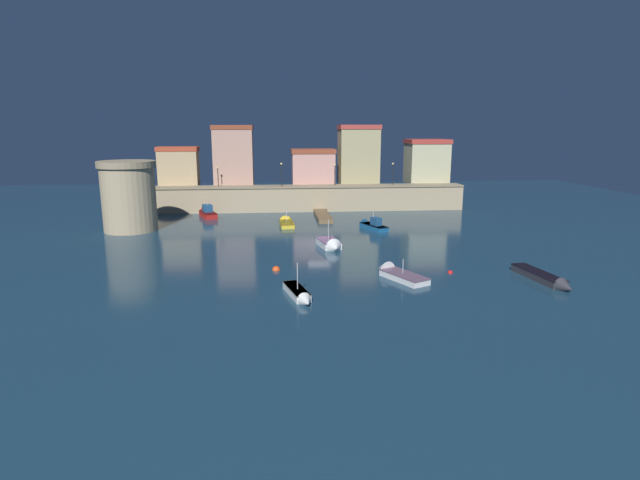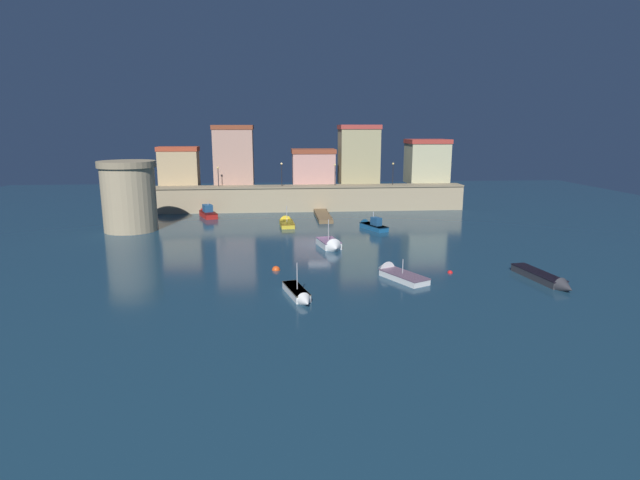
{
  "view_description": "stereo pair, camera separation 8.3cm",
  "coord_description": "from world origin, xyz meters",
  "px_view_note": "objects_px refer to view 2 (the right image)",
  "views": [
    {
      "loc": [
        -4.92,
        -56.59,
        12.97
      ],
      "look_at": [
        0.0,
        -1.16,
        0.65
      ],
      "focal_mm": 28.54,
      "sensor_mm": 36.0,
      "label": 1
    },
    {
      "loc": [
        -4.84,
        -56.6,
        12.97
      ],
      "look_at": [
        0.0,
        -1.16,
        0.65
      ],
      "focal_mm": 28.54,
      "sensor_mm": 36.0,
      "label": 2
    }
  ],
  "objects_px": {
    "mooring_buoy_0": "(276,270)",
    "mooring_buoy_1": "(450,273)",
    "fortress_tower": "(129,196)",
    "quay_lamp_2": "(335,171)",
    "moored_boat_3": "(207,213)",
    "moored_boat_6": "(299,294)",
    "moored_boat_0": "(545,278)",
    "quay_lamp_0": "(218,173)",
    "moored_boat_4": "(331,245)",
    "moored_boat_5": "(371,225)",
    "moored_boat_1": "(286,223)",
    "moored_boat_2": "(395,274)",
    "quay_lamp_3": "(393,170)",
    "quay_lamp_1": "(282,171)"
  },
  "relations": [
    {
      "from": "quay_lamp_0",
      "to": "mooring_buoy_1",
      "type": "bearing_deg",
      "value": -56.26
    },
    {
      "from": "mooring_buoy_0",
      "to": "mooring_buoy_1",
      "type": "relative_size",
      "value": 1.6
    },
    {
      "from": "moored_boat_1",
      "to": "moored_boat_2",
      "type": "height_order",
      "value": "moored_boat_1"
    },
    {
      "from": "moored_boat_4",
      "to": "mooring_buoy_0",
      "type": "xyz_separation_m",
      "value": [
        -6.03,
        -8.2,
        -0.42
      ]
    },
    {
      "from": "mooring_buoy_0",
      "to": "mooring_buoy_1",
      "type": "xyz_separation_m",
      "value": [
        15.86,
        -2.36,
        0.0
      ]
    },
    {
      "from": "fortress_tower",
      "to": "quay_lamp_1",
      "type": "bearing_deg",
      "value": 35.7
    },
    {
      "from": "fortress_tower",
      "to": "moored_boat_1",
      "type": "relative_size",
      "value": 1.65
    },
    {
      "from": "mooring_buoy_1",
      "to": "moored_boat_5",
      "type": "bearing_deg",
      "value": 99.07
    },
    {
      "from": "quay_lamp_3",
      "to": "moored_boat_4",
      "type": "distance_m",
      "value": 29.86
    },
    {
      "from": "quay_lamp_1",
      "to": "moored_boat_0",
      "type": "distance_m",
      "value": 46.37
    },
    {
      "from": "fortress_tower",
      "to": "quay_lamp_2",
      "type": "distance_m",
      "value": 31.47
    },
    {
      "from": "moored_boat_6",
      "to": "mooring_buoy_1",
      "type": "relative_size",
      "value": 11.31
    },
    {
      "from": "moored_boat_0",
      "to": "moored_boat_4",
      "type": "bearing_deg",
      "value": -137.61
    },
    {
      "from": "moored_boat_1",
      "to": "mooring_buoy_1",
      "type": "height_order",
      "value": "moored_boat_1"
    },
    {
      "from": "quay_lamp_0",
      "to": "moored_boat_1",
      "type": "relative_size",
      "value": 0.57
    },
    {
      "from": "moored_boat_4",
      "to": "moored_boat_5",
      "type": "bearing_deg",
      "value": 137.51
    },
    {
      "from": "moored_boat_1",
      "to": "moored_boat_6",
      "type": "relative_size",
      "value": 1.0
    },
    {
      "from": "quay_lamp_0",
      "to": "mooring_buoy_1",
      "type": "xyz_separation_m",
      "value": [
        24.63,
        -36.87,
        -6.07
      ]
    },
    {
      "from": "moored_boat_4",
      "to": "moored_boat_1",
      "type": "bearing_deg",
      "value": -173.86
    },
    {
      "from": "quay_lamp_3",
      "to": "moored_boat_2",
      "type": "bearing_deg",
      "value": -102.44
    },
    {
      "from": "moored_boat_5",
      "to": "mooring_buoy_1",
      "type": "bearing_deg",
      "value": 166.05
    },
    {
      "from": "quay_lamp_1",
      "to": "mooring_buoy_0",
      "type": "xyz_separation_m",
      "value": [
        -1.08,
        -34.51,
        -6.39
      ]
    },
    {
      "from": "fortress_tower",
      "to": "moored_boat_3",
      "type": "height_order",
      "value": "fortress_tower"
    },
    {
      "from": "moored_boat_3",
      "to": "moored_boat_1",
      "type": "bearing_deg",
      "value": -144.54
    },
    {
      "from": "quay_lamp_3",
      "to": "moored_boat_3",
      "type": "xyz_separation_m",
      "value": [
        -29.05,
        -4.23,
        -5.75
      ]
    },
    {
      "from": "moored_boat_0",
      "to": "mooring_buoy_1",
      "type": "xyz_separation_m",
      "value": [
        -7.15,
        3.54,
        -0.35
      ]
    },
    {
      "from": "quay_lamp_3",
      "to": "moored_boat_5",
      "type": "bearing_deg",
      "value": -112.38
    },
    {
      "from": "quay_lamp_0",
      "to": "moored_boat_3",
      "type": "height_order",
      "value": "quay_lamp_0"
    },
    {
      "from": "moored_boat_5",
      "to": "moored_boat_6",
      "type": "bearing_deg",
      "value": 135.49
    },
    {
      "from": "quay_lamp_2",
      "to": "moored_boat_1",
      "type": "relative_size",
      "value": 0.63
    },
    {
      "from": "mooring_buoy_1",
      "to": "moored_boat_3",
      "type": "bearing_deg",
      "value": 128.59
    },
    {
      "from": "quay_lamp_0",
      "to": "moored_boat_4",
      "type": "height_order",
      "value": "quay_lamp_0"
    },
    {
      "from": "moored_boat_3",
      "to": "moored_boat_0",
      "type": "bearing_deg",
      "value": -158.05
    },
    {
      "from": "moored_boat_2",
      "to": "moored_boat_1",
      "type": "bearing_deg",
      "value": -7.37
    },
    {
      "from": "fortress_tower",
      "to": "moored_boat_1",
      "type": "distance_m",
      "value": 20.54
    },
    {
      "from": "quay_lamp_1",
      "to": "moored_boat_3",
      "type": "xyz_separation_m",
      "value": [
        -11.27,
        -4.23,
        -5.8
      ]
    },
    {
      "from": "mooring_buoy_1",
      "to": "moored_boat_0",
      "type": "bearing_deg",
      "value": -26.31
    },
    {
      "from": "fortress_tower",
      "to": "moored_boat_4",
      "type": "distance_m",
      "value": 27.74
    },
    {
      "from": "quay_lamp_2",
      "to": "moored_boat_2",
      "type": "distance_m",
      "value": 38.15
    },
    {
      "from": "moored_boat_4",
      "to": "quay_lamp_1",
      "type": "bearing_deg",
      "value": 179.01
    },
    {
      "from": "moored_boat_3",
      "to": "mooring_buoy_0",
      "type": "xyz_separation_m",
      "value": [
        10.19,
        -30.29,
        -0.59
      ]
    },
    {
      "from": "quay_lamp_1",
      "to": "moored_boat_2",
      "type": "relative_size",
      "value": 0.59
    },
    {
      "from": "moored_boat_3",
      "to": "moored_boat_4",
      "type": "distance_m",
      "value": 27.4
    },
    {
      "from": "moored_boat_3",
      "to": "moored_boat_6",
      "type": "xyz_separation_m",
      "value": [
        11.95,
        -38.49,
        -0.25
      ]
    },
    {
      "from": "quay_lamp_3",
      "to": "moored_boat_3",
      "type": "bearing_deg",
      "value": -171.72
    },
    {
      "from": "moored_boat_2",
      "to": "mooring_buoy_0",
      "type": "height_order",
      "value": "moored_boat_2"
    },
    {
      "from": "quay_lamp_3",
      "to": "moored_boat_0",
      "type": "xyz_separation_m",
      "value": [
        4.15,
        -40.4,
        -5.98
      ]
    },
    {
      "from": "moored_boat_2",
      "to": "mooring_buoy_1",
      "type": "xyz_separation_m",
      "value": [
        5.31,
        0.8,
        -0.31
      ]
    },
    {
      "from": "quay_lamp_2",
      "to": "moored_boat_3",
      "type": "xyz_separation_m",
      "value": [
        -19.72,
        -4.23,
        -5.67
      ]
    },
    {
      "from": "fortress_tower",
      "to": "quay_lamp_0",
      "type": "distance_m",
      "value": 17.23
    }
  ]
}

